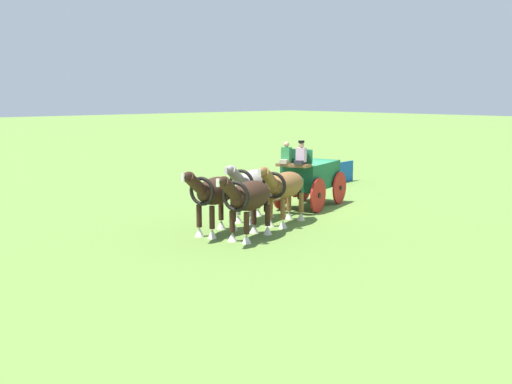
# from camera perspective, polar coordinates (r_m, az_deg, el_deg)

# --- Properties ---
(ground_plane) EXTENTS (220.00, 220.00, 0.00)m
(ground_plane) POSITION_cam_1_polar(r_m,az_deg,el_deg) (25.81, 5.09, -1.31)
(ground_plane) COLOR olive
(show_wagon) EXTENTS (5.83, 2.80, 2.87)m
(show_wagon) POSITION_cam_1_polar(r_m,az_deg,el_deg) (25.47, 4.98, 1.46)
(show_wagon) COLOR #195B38
(show_wagon) RESTS_ON ground
(draft_horse_rear_near) EXTENTS (3.09, 1.55, 2.23)m
(draft_horse_rear_near) POSITION_cam_1_polar(r_m,az_deg,el_deg) (21.96, 2.65, 0.50)
(draft_horse_rear_near) COLOR brown
(draft_horse_rear_near) RESTS_ON ground
(draft_horse_rear_off) EXTENTS (3.11, 1.62, 2.22)m
(draft_horse_rear_off) POSITION_cam_1_polar(r_m,az_deg,el_deg) (22.57, -0.28, 0.71)
(draft_horse_rear_off) COLOR #9E998E
(draft_horse_rear_off) RESTS_ON ground
(draft_horse_lead_near) EXTENTS (2.98, 1.54, 2.22)m
(draft_horse_lead_near) POSITION_cam_1_polar(r_m,az_deg,el_deg) (19.70, -0.73, -0.53)
(draft_horse_lead_near) COLOR #331E14
(draft_horse_lead_near) RESTS_ON ground
(draft_horse_lead_off) EXTENTS (2.89, 1.48, 2.27)m
(draft_horse_lead_off) POSITION_cam_1_polar(r_m,az_deg,el_deg) (20.36, -3.91, -0.11)
(draft_horse_lead_off) COLOR #331E14
(draft_horse_lead_off) RESTS_ON ground
(sponsor_banner) EXTENTS (3.18, 0.51, 1.10)m
(sponsor_banner) POSITION_cam_1_polar(r_m,az_deg,el_deg) (32.31, 7.50, 1.73)
(sponsor_banner) COLOR #1959B2
(sponsor_banner) RESTS_ON ground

